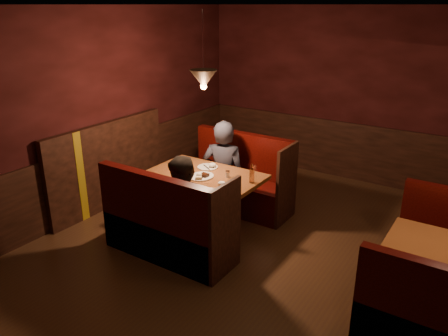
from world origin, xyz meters
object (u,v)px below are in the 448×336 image
Objects in this scene: main_bench_near at (166,231)px; main_table at (206,187)px; second_bench_near at (439,328)px; diner_b at (185,191)px; main_bench_far at (240,185)px; diner_a at (224,156)px.

main_table is at bearing 91.08° from main_bench_near.
second_bench_near is 2.99m from diner_b.
main_bench_near is at bearing -90.00° from main_bench_far.
main_table is 0.91× the size of main_bench_near.
diner_a is (-0.12, 1.43, 0.51)m from main_bench_near.
second_bench_near is 0.79× the size of diner_a.
main_table is at bearing 164.79° from second_bench_near.
main_table reaches higher than second_bench_near.
main_table is 0.89m from main_bench_near.
main_table is 0.86× the size of diner_a.
main_bench_near is at bearing -88.92° from main_table.
main_bench_near is 1.20× the size of second_bench_near.
diner_a is (-0.12, -0.28, 0.51)m from main_bench_far.
second_bench_near is at bearing 136.88° from diner_a.
main_table is at bearing -91.08° from main_bench_far.
main_bench_near is (0.02, -0.85, -0.26)m from main_table.
diner_a is 1.12× the size of diner_b.
main_table is 0.91× the size of main_bench_far.
main_bench_far is 1.70m from main_bench_near.
main_bench_far reaches higher than main_table.
main_bench_far is at bearing 90.00° from main_bench_near.
diner_b reaches higher than second_bench_near.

